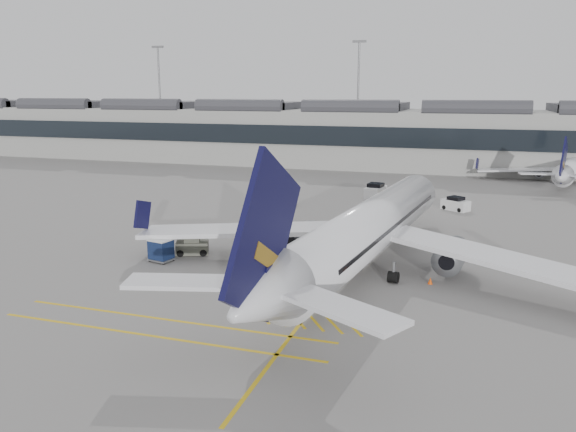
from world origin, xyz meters
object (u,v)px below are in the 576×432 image
(belt_loader, at_px, (276,243))
(ramp_agent_a, at_px, (329,247))
(airliner_main, at_px, (367,230))
(pushback_tug, at_px, (192,247))
(baggage_cart_a, at_px, (324,243))
(ramp_agent_b, at_px, (261,245))

(belt_loader, distance_m, ramp_agent_a, 5.69)
(airliner_main, xyz_separation_m, belt_loader, (-9.35, 4.19, -3.00))
(ramp_agent_a, distance_m, pushback_tug, 12.45)
(baggage_cart_a, distance_m, ramp_agent_a, 1.13)
(belt_loader, height_order, baggage_cart_a, baggage_cart_a)
(airliner_main, bearing_deg, pushback_tug, -172.26)
(baggage_cart_a, relative_size, pushback_tug, 0.65)
(airliner_main, xyz_separation_m, ramp_agent_a, (-3.86, 2.77, -2.51))
(ramp_agent_a, bearing_deg, pushback_tug, 142.51)
(belt_loader, xyz_separation_m, baggage_cart_a, (4.75, -0.57, 0.53))
(airliner_main, bearing_deg, ramp_agent_b, 178.43)
(airliner_main, distance_m, ramp_agent_a, 5.37)
(ramp_agent_b, distance_m, pushback_tug, 6.29)
(ramp_agent_a, height_order, pushback_tug, ramp_agent_a)
(airliner_main, height_order, baggage_cart_a, airliner_main)
(baggage_cart_a, relative_size, ramp_agent_b, 1.19)
(belt_loader, xyz_separation_m, pushback_tug, (-6.61, -4.36, 0.22))
(baggage_cart_a, bearing_deg, pushback_tug, -144.25)
(airliner_main, distance_m, baggage_cart_a, 6.36)
(belt_loader, xyz_separation_m, ramp_agent_a, (5.49, -1.42, 0.49))
(belt_loader, relative_size, ramp_agent_a, 2.11)
(ramp_agent_a, bearing_deg, belt_loader, 114.36)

